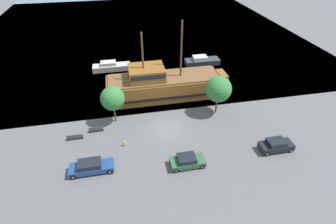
{
  "coord_description": "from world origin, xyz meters",
  "views": [
    {
      "loc": [
        -5.28,
        -27.47,
        22.48
      ],
      "look_at": [
        0.63,
        2.0,
        1.2
      ],
      "focal_mm": 28.0,
      "sensor_mm": 36.0,
      "label": 1
    }
  ],
  "objects_px": {
    "parked_car_curb_front": "(91,167)",
    "bench_promenade_west": "(96,129)",
    "pirate_ship": "(163,85)",
    "parked_car_curb_mid": "(276,145)",
    "bench_promenade_east": "(75,137)",
    "fire_hydrant": "(125,143)",
    "parked_car_curb_rear": "(187,161)",
    "moored_boat_outer": "(111,67)",
    "moored_boat_dockside": "(202,61)"
  },
  "relations": [
    {
      "from": "parked_car_curb_mid",
      "to": "parked_car_curb_rear",
      "type": "relative_size",
      "value": 1.04
    },
    {
      "from": "moored_boat_outer",
      "to": "parked_car_curb_front",
      "type": "height_order",
      "value": "moored_boat_outer"
    },
    {
      "from": "bench_promenade_west",
      "to": "fire_hydrant",
      "type": "bearing_deg",
      "value": -44.69
    },
    {
      "from": "fire_hydrant",
      "to": "parked_car_curb_mid",
      "type": "bearing_deg",
      "value": -13.61
    },
    {
      "from": "moored_boat_outer",
      "to": "bench_promenade_east",
      "type": "xyz_separation_m",
      "value": [
        -5.05,
        -19.61,
        -0.22
      ]
    },
    {
      "from": "pirate_ship",
      "to": "fire_hydrant",
      "type": "height_order",
      "value": "pirate_ship"
    },
    {
      "from": "parked_car_curb_rear",
      "to": "parked_car_curb_mid",
      "type": "bearing_deg",
      "value": 1.81
    },
    {
      "from": "fire_hydrant",
      "to": "parked_car_curb_front",
      "type": "bearing_deg",
      "value": -138.21
    },
    {
      "from": "bench_promenade_east",
      "to": "fire_hydrant",
      "type": "bearing_deg",
      "value": -21.53
    },
    {
      "from": "moored_boat_dockside",
      "to": "parked_car_curb_front",
      "type": "bearing_deg",
      "value": -129.86
    },
    {
      "from": "parked_car_curb_front",
      "to": "bench_promenade_west",
      "type": "bearing_deg",
      "value": 87.15
    },
    {
      "from": "moored_boat_dockside",
      "to": "parked_car_curb_rear",
      "type": "xyz_separation_m",
      "value": [
        -9.78,
        -25.8,
        0.0
      ]
    },
    {
      "from": "pirate_ship",
      "to": "moored_boat_dockside",
      "type": "bearing_deg",
      "value": 46.28
    },
    {
      "from": "parked_car_curb_mid",
      "to": "parked_car_curb_rear",
      "type": "bearing_deg",
      "value": -178.19
    },
    {
      "from": "fire_hydrant",
      "to": "parked_car_curb_rear",
      "type": "bearing_deg",
      "value": -34.81
    },
    {
      "from": "bench_promenade_east",
      "to": "bench_promenade_west",
      "type": "xyz_separation_m",
      "value": [
        2.64,
        1.08,
        -0.0
      ]
    },
    {
      "from": "pirate_ship",
      "to": "parked_car_curb_front",
      "type": "height_order",
      "value": "pirate_ship"
    },
    {
      "from": "bench_promenade_west",
      "to": "moored_boat_dockside",
      "type": "bearing_deg",
      "value": 41.0
    },
    {
      "from": "fire_hydrant",
      "to": "bench_promenade_east",
      "type": "bearing_deg",
      "value": 158.47
    },
    {
      "from": "moored_boat_dockside",
      "to": "moored_boat_outer",
      "type": "height_order",
      "value": "moored_boat_dockside"
    },
    {
      "from": "moored_boat_outer",
      "to": "parked_car_curb_front",
      "type": "bearing_deg",
      "value": -96.15
    },
    {
      "from": "fire_hydrant",
      "to": "bench_promenade_west",
      "type": "distance_m",
      "value": 5.02
    },
    {
      "from": "moored_boat_outer",
      "to": "fire_hydrant",
      "type": "xyz_separation_m",
      "value": [
        1.17,
        -22.06,
        -0.26
      ]
    },
    {
      "from": "parked_car_curb_mid",
      "to": "moored_boat_dockside",
      "type": "bearing_deg",
      "value": 93.35
    },
    {
      "from": "moored_boat_dockside",
      "to": "bench_promenade_east",
      "type": "distance_m",
      "value": 29.44
    },
    {
      "from": "bench_promenade_east",
      "to": "parked_car_curb_rear",
      "type": "bearing_deg",
      "value": -28.89
    },
    {
      "from": "moored_boat_outer",
      "to": "parked_car_curb_mid",
      "type": "relative_size",
      "value": 1.72
    },
    {
      "from": "pirate_ship",
      "to": "parked_car_curb_mid",
      "type": "height_order",
      "value": "pirate_ship"
    },
    {
      "from": "parked_car_curb_mid",
      "to": "bench_promenade_west",
      "type": "height_order",
      "value": "parked_car_curb_mid"
    },
    {
      "from": "moored_boat_dockside",
      "to": "moored_boat_outer",
      "type": "relative_size",
      "value": 0.97
    },
    {
      "from": "fire_hydrant",
      "to": "bench_promenade_west",
      "type": "relative_size",
      "value": 0.41
    },
    {
      "from": "moored_boat_dockside",
      "to": "bench_promenade_east",
      "type": "relative_size",
      "value": 3.44
    },
    {
      "from": "parked_car_curb_front",
      "to": "bench_promenade_west",
      "type": "distance_m",
      "value": 7.05
    },
    {
      "from": "bench_promenade_west",
      "to": "parked_car_curb_front",
      "type": "bearing_deg",
      "value": -92.85
    },
    {
      "from": "parked_car_curb_mid",
      "to": "fire_hydrant",
      "type": "xyz_separation_m",
      "value": [
        -18.08,
        4.38,
        -0.35
      ]
    },
    {
      "from": "moored_boat_outer",
      "to": "parked_car_curb_mid",
      "type": "xyz_separation_m",
      "value": [
        19.25,
        -26.44,
        0.09
      ]
    },
    {
      "from": "parked_car_curb_front",
      "to": "parked_car_curb_mid",
      "type": "xyz_separation_m",
      "value": [
        22.0,
        -0.87,
        0.04
      ]
    },
    {
      "from": "parked_car_curb_front",
      "to": "parked_car_curb_rear",
      "type": "distance_m",
      "value": 10.8
    },
    {
      "from": "moored_boat_dockside",
      "to": "moored_boat_outer",
      "type": "bearing_deg",
      "value": 176.78
    },
    {
      "from": "parked_car_curb_front",
      "to": "bench_promenade_east",
      "type": "height_order",
      "value": "parked_car_curb_front"
    },
    {
      "from": "parked_car_curb_rear",
      "to": "bench_promenade_east",
      "type": "distance_m",
      "value": 14.88
    },
    {
      "from": "moored_boat_outer",
      "to": "bench_promenade_west",
      "type": "xyz_separation_m",
      "value": [
        -2.4,
        -18.53,
        -0.23
      ]
    },
    {
      "from": "bench_promenade_east",
      "to": "parked_car_curb_mid",
      "type": "bearing_deg",
      "value": -15.7
    },
    {
      "from": "moored_boat_outer",
      "to": "bench_promenade_east",
      "type": "height_order",
      "value": "moored_boat_outer"
    },
    {
      "from": "parked_car_curb_front",
      "to": "fire_hydrant",
      "type": "distance_m",
      "value": 5.27
    },
    {
      "from": "pirate_ship",
      "to": "parked_car_curb_rear",
      "type": "bearing_deg",
      "value": -90.25
    },
    {
      "from": "bench_promenade_east",
      "to": "parked_car_curb_front",
      "type": "bearing_deg",
      "value": -68.96
    },
    {
      "from": "parked_car_curb_mid",
      "to": "bench_promenade_west",
      "type": "xyz_separation_m",
      "value": [
        -21.65,
        7.91,
        -0.32
      ]
    },
    {
      "from": "parked_car_curb_mid",
      "to": "parked_car_curb_rear",
      "type": "xyz_separation_m",
      "value": [
        -11.27,
        -0.36,
        -0.08
      ]
    },
    {
      "from": "moored_boat_dockside",
      "to": "fire_hydrant",
      "type": "xyz_separation_m",
      "value": [
        -16.59,
        -21.06,
        -0.27
      ]
    }
  ]
}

